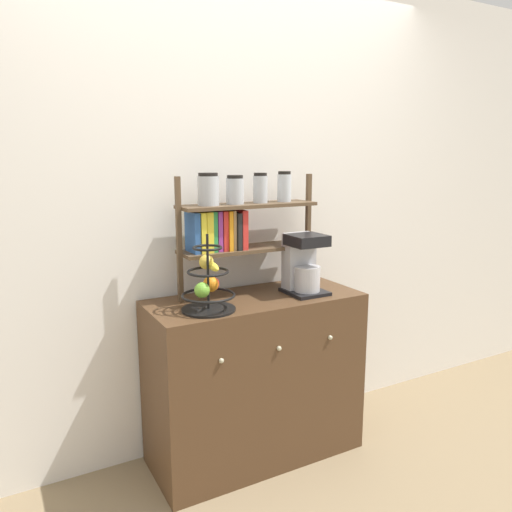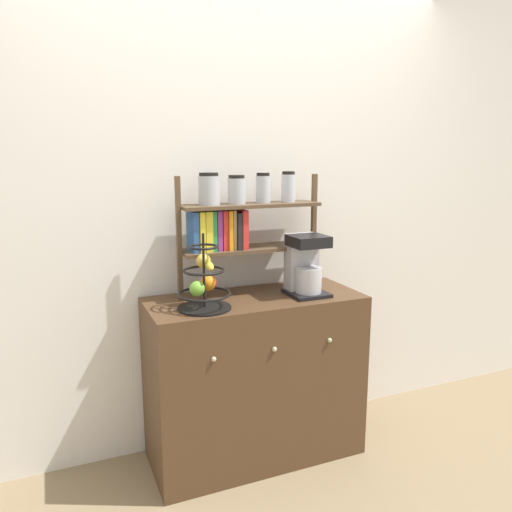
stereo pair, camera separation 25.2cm
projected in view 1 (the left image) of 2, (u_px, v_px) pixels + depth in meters
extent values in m
plane|color=#847051|center=(277.00, 476.00, 2.53)|extent=(12.00, 12.00, 0.00)
cube|color=silver|center=(231.00, 211.00, 2.72)|extent=(7.00, 0.05, 2.60)
cube|color=#4C331E|center=(255.00, 377.00, 2.65)|extent=(1.11, 0.47, 0.88)
sphere|color=#B2AD8C|center=(221.00, 361.00, 2.25)|extent=(0.02, 0.02, 0.02)
sphere|color=#B2AD8C|center=(279.00, 348.00, 2.39)|extent=(0.02, 0.02, 0.02)
sphere|color=#B2AD8C|center=(330.00, 338.00, 2.54)|extent=(0.02, 0.02, 0.02)
cube|color=black|center=(305.00, 292.00, 2.63)|extent=(0.19, 0.22, 0.02)
cube|color=#B7B7BC|center=(299.00, 260.00, 2.65)|extent=(0.16, 0.09, 0.30)
cylinder|color=#B7B7BC|center=(307.00, 279.00, 2.60)|extent=(0.14, 0.14, 0.13)
cube|color=black|center=(307.00, 240.00, 2.57)|extent=(0.18, 0.18, 0.06)
cylinder|color=black|center=(209.00, 309.00, 2.34)|extent=(0.26, 0.26, 0.01)
cylinder|color=black|center=(208.00, 272.00, 2.31)|extent=(0.01, 0.01, 0.35)
torus|color=black|center=(208.00, 295.00, 2.33)|extent=(0.25, 0.25, 0.01)
torus|color=black|center=(208.00, 272.00, 2.31)|extent=(0.20, 0.20, 0.01)
torus|color=black|center=(207.00, 248.00, 2.29)|extent=(0.14, 0.14, 0.01)
sphere|color=red|center=(212.00, 284.00, 2.39)|extent=(0.07, 0.07, 0.07)
sphere|color=#6BAD33|center=(202.00, 290.00, 2.28)|extent=(0.07, 0.07, 0.07)
sphere|color=orange|center=(211.00, 284.00, 2.38)|extent=(0.08, 0.08, 0.08)
ellipsoid|color=yellow|center=(213.00, 266.00, 2.32)|extent=(0.06, 0.15, 0.04)
sphere|color=gold|center=(206.00, 262.00, 2.35)|extent=(0.07, 0.07, 0.07)
cube|color=brown|center=(179.00, 241.00, 2.42)|extent=(0.02, 0.02, 0.62)
cube|color=brown|center=(308.00, 230.00, 2.78)|extent=(0.02, 0.02, 0.62)
cube|color=brown|center=(248.00, 249.00, 2.62)|extent=(0.73, 0.20, 0.02)
cube|color=brown|center=(248.00, 205.00, 2.57)|extent=(0.73, 0.20, 0.02)
cube|color=#2D599E|center=(193.00, 232.00, 2.45)|extent=(0.03, 0.14, 0.20)
cube|color=yellow|center=(198.00, 232.00, 2.47)|extent=(0.03, 0.15, 0.20)
cube|color=yellow|center=(205.00, 231.00, 2.48)|extent=(0.03, 0.14, 0.20)
cube|color=#2D8C47|center=(211.00, 231.00, 2.50)|extent=(0.02, 0.13, 0.20)
cube|color=#8C338C|center=(216.00, 231.00, 2.51)|extent=(0.02, 0.13, 0.20)
cube|color=red|center=(221.00, 230.00, 2.52)|extent=(0.03, 0.13, 0.20)
cube|color=orange|center=(226.00, 230.00, 2.54)|extent=(0.02, 0.15, 0.20)
cube|color=tan|center=(230.00, 230.00, 2.55)|extent=(0.02, 0.14, 0.20)
cube|color=black|center=(233.00, 230.00, 2.56)|extent=(0.02, 0.16, 0.19)
cube|color=red|center=(239.00, 229.00, 2.57)|extent=(0.03, 0.16, 0.20)
cylinder|color=#ADB2B7|center=(208.00, 191.00, 2.45)|extent=(0.11, 0.11, 0.14)
cylinder|color=black|center=(208.00, 174.00, 2.44)|extent=(0.10, 0.10, 0.02)
cylinder|color=#ADB2B7|center=(235.00, 191.00, 2.52)|extent=(0.09, 0.09, 0.13)
cylinder|color=black|center=(235.00, 177.00, 2.51)|extent=(0.08, 0.08, 0.02)
cylinder|color=#ADB2B7|center=(260.00, 189.00, 2.59)|extent=(0.08, 0.08, 0.14)
cylinder|color=black|center=(260.00, 174.00, 2.58)|extent=(0.07, 0.07, 0.02)
cylinder|color=silver|center=(284.00, 188.00, 2.66)|extent=(0.07, 0.07, 0.15)
cylinder|color=black|center=(284.00, 173.00, 2.64)|extent=(0.07, 0.07, 0.02)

